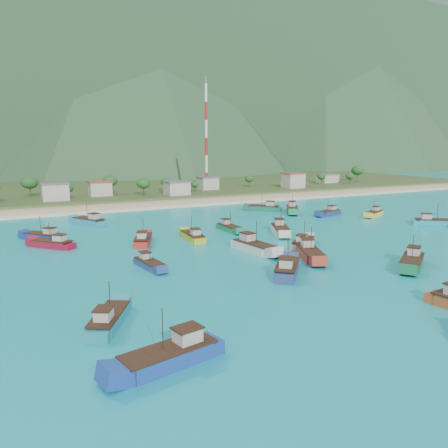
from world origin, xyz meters
name	(u,v)px	position (x,y,z in m)	size (l,w,h in m)	color
ground	(241,255)	(0.00, 0.00, 0.00)	(600.00, 600.00, 0.00)	#0D9197
beach	(135,206)	(0.00, 79.00, 0.00)	(400.00, 18.00, 1.20)	beige
land	(101,191)	(0.00, 140.00, 0.00)	(400.00, 110.00, 2.40)	#385123
surf_line	(143,210)	(0.00, 69.50, 0.00)	(400.00, 2.50, 0.08)	white
mountains	(19,54)	(-18.31, 403.81, 106.83)	(1520.00, 440.00, 260.00)	slate
village	(140,187)	(9.02, 102.72, 4.51)	(216.43, 27.06, 6.85)	beige
vegetation	(109,187)	(-3.69, 103.62, 5.24)	(277.26, 26.04, 8.99)	#235623
radio_tower	(206,138)	(41.85, 108.00, 25.10)	(1.20, 1.20, 46.99)	red
boat_0	(171,357)	(-28.30, -35.97, 0.82)	(11.75, 5.64, 6.68)	#1B4099
boat_1	(329,213)	(49.43, 31.65, 0.66)	(10.26, 5.64, 5.81)	navy
boat_4	(264,208)	(36.08, 48.75, 0.81)	(10.09, 10.39, 6.61)	#19684C
boat_5	(303,244)	(15.36, -0.16, 0.71)	(9.83, 8.98, 6.09)	#A8A098
boat_6	(89,222)	(-21.39, 48.68, 0.82)	(8.39, 11.54, 6.69)	teal
boat_7	(374,214)	(60.84, 23.82, 0.65)	(10.00, 6.91, 5.75)	yellow
boat_10	(53,244)	(-33.43, 24.07, 0.69)	(8.98, 9.49, 5.97)	maroon
boat_11	(287,270)	(0.44, -15.34, 0.83)	(9.96, 10.80, 6.72)	navy
boat_12	(109,321)	(-31.80, -23.43, 0.67)	(7.39, 10.11, 5.87)	teal
boat_14	(412,262)	(23.55, -21.84, 0.81)	(11.06, 9.04, 6.59)	#11693B
boat_16	(193,237)	(-3.37, 17.32, 0.70)	(3.74, 10.36, 6.01)	gold
boat_18	(310,254)	(10.69, -8.36, 0.85)	(7.76, 11.93, 6.81)	#A53428
boat_19	(292,210)	(41.99, 41.07, 0.86)	(9.29, 11.60, 6.87)	#138053
boat_20	(44,237)	(-34.53, 33.18, 0.71)	(9.06, 9.67, 6.05)	navy
boat_21	(149,265)	(-19.55, -0.47, 0.54)	(3.63, 8.95, 5.14)	navy
boat_24	(143,240)	(-14.85, 18.96, 0.73)	(6.94, 10.84, 6.18)	red
boat_26	(229,228)	(9.32, 23.33, 0.65)	(2.87, 9.67, 5.71)	#18794E
boat_27	(254,247)	(3.66, 1.37, 0.89)	(4.92, 12.26, 7.05)	silver
boat_28	(433,223)	(63.37, 4.55, 0.78)	(10.73, 9.00, 6.44)	teal
boat_29	(280,230)	(19.14, 14.29, 0.84)	(7.95, 11.80, 6.77)	silver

